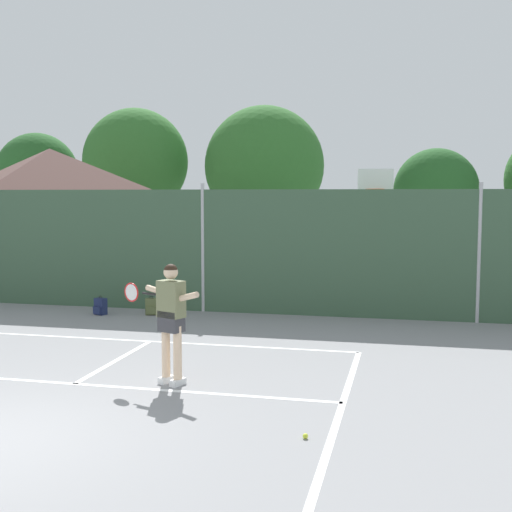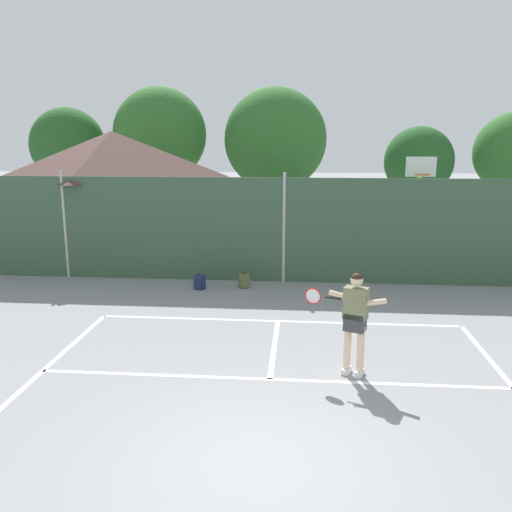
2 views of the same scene
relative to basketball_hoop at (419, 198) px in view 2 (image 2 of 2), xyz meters
The scene contains 9 objects.
ground_plane 11.70m from the basketball_hoop, 110.92° to the right, with size 120.00×120.00×0.00m, color gray.
court_markings 11.11m from the basketball_hoop, 112.14° to the right, with size 8.30×11.10×0.01m.
chainlink_fence 4.51m from the basketball_hoop, 157.28° to the right, with size 26.09×0.09×3.17m.
basketball_hoop is the anchor object (origin of this frame).
clubhouse_building 10.49m from the basketball_hoop, 169.58° to the left, with size 5.93×5.68×4.35m.
treeline_backdrop 10.77m from the basketball_hoop, 121.76° to the left, with size 24.92×4.36×6.52m.
tennis_player 8.42m from the basketball_hoop, 108.55° to the right, with size 1.39×0.51×1.85m.
backpack_navy 7.26m from the basketball_hoop, 156.81° to the right, with size 0.33×0.31×0.46m.
backpack_olive 6.11m from the basketball_hoop, 154.42° to the right, with size 0.32×0.31×0.46m.
Camera 2 is at (0.49, -6.08, 4.09)m, focal length 37.38 mm.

